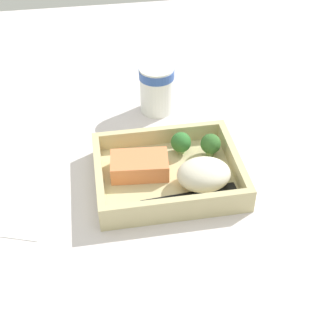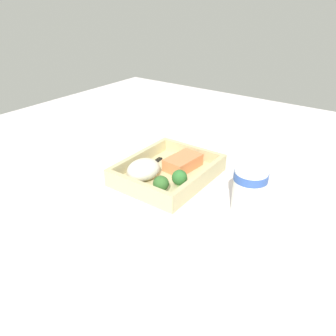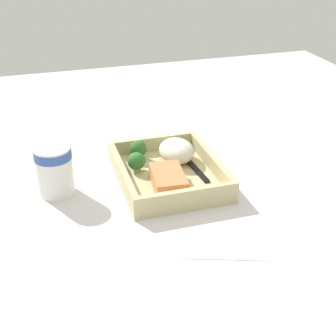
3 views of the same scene
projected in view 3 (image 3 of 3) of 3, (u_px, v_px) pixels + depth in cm
name	position (u px, v px, depth cm)	size (l,w,h in cm)	color
ground_plane	(168.00, 184.00, 94.42)	(160.00, 160.00, 2.00)	silver
takeout_tray	(168.00, 177.00, 93.66)	(24.17, 19.63, 1.20)	#C4B885
tray_rim	(168.00, 168.00, 92.61)	(24.17, 19.63, 3.14)	#C4B885
salmon_fillet	(168.00, 180.00, 88.40)	(9.61, 5.86, 3.11)	#E7814E
mashed_potatoes	(177.00, 151.00, 97.57)	(8.85, 7.26, 4.62)	silver
broccoli_floret_1	(136.00, 161.00, 93.66)	(3.60, 3.60, 4.04)	#83A967
broccoli_floret_2	(138.00, 149.00, 98.14)	(3.59, 3.59, 4.24)	#7FA65C
fork	(189.00, 162.00, 97.69)	(15.88, 2.76, 0.44)	black
paper_cup	(54.00, 168.00, 87.08)	(6.96, 6.96, 9.60)	white
receipt_slip	(224.00, 245.00, 75.45)	(7.37, 13.59, 0.24)	white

